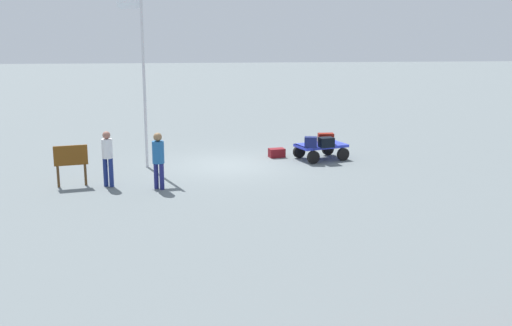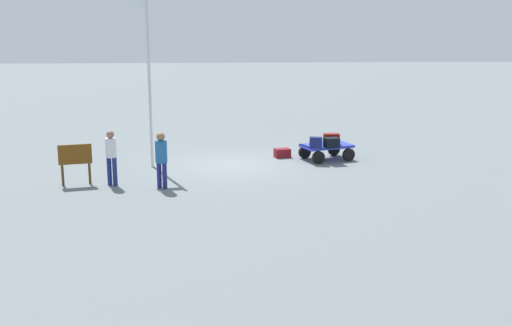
{
  "view_description": "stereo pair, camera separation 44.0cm",
  "coord_description": "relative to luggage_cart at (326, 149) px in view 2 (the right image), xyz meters",
  "views": [
    {
      "loc": [
        0.96,
        21.44,
        4.87
      ],
      "look_at": [
        -0.43,
        6.0,
        1.4
      ],
      "focal_mm": 43.64,
      "sensor_mm": 36.0,
      "label": 1
    },
    {
      "loc": [
        0.52,
        21.47,
        4.87
      ],
      "look_at": [
        -0.43,
        6.0,
        1.4
      ],
      "focal_mm": 43.64,
      "sensor_mm": 36.0,
      "label": 2
    }
  ],
  "objects": [
    {
      "name": "luggage_cart",
      "position": [
        0.0,
        0.0,
        0.0
      ],
      "size": [
        2.02,
        1.69,
        0.57
      ],
      "color": "blue",
      "rests_on": "ground"
    },
    {
      "name": "ground_plane",
      "position": [
        3.41,
        0.67,
        -0.42
      ],
      "size": [
        120.0,
        120.0,
        0.0
      ],
      "primitive_type": "plane",
      "color": "slate"
    },
    {
      "name": "flagpole",
      "position": [
        6.32,
        0.74,
        3.0
      ],
      "size": [
        0.83,
        0.16,
        5.98
      ],
      "color": "silver",
      "rests_on": "ground"
    },
    {
      "name": "suitcase_grey",
      "position": [
        -0.1,
        0.55,
        0.32
      ],
      "size": [
        0.58,
        0.49,
        0.35
      ],
      "color": "black",
      "rests_on": "luggage_cart"
    },
    {
      "name": "worker_lead",
      "position": [
        5.66,
        3.75,
        0.61
      ],
      "size": [
        0.49,
        0.49,
        1.73
      ],
      "color": "navy",
      "rests_on": "ground"
    },
    {
      "name": "suitcase_tan",
      "position": [
        1.56,
        -0.52,
        -0.25
      ],
      "size": [
        0.64,
        0.49,
        0.33
      ],
      "color": "maroon",
      "rests_on": "ground"
    },
    {
      "name": "suitcase_maroon",
      "position": [
        0.47,
        0.58,
        0.34
      ],
      "size": [
        0.49,
        0.37,
        0.38
      ],
      "color": "#121B53",
      "rests_on": "luggage_cart"
    },
    {
      "name": "signboard",
      "position": [
        8.34,
        3.17,
        0.43
      ],
      "size": [
        0.99,
        0.29,
        1.27
      ],
      "color": "#4C3319",
      "rests_on": "ground"
    },
    {
      "name": "worker_trailing",
      "position": [
        7.22,
        3.3,
        0.59
      ],
      "size": [
        0.43,
        0.43,
        1.72
      ],
      "color": "navy",
      "rests_on": "ground"
    },
    {
      "name": "suitcase_dark",
      "position": [
        -0.19,
        -0.01,
        0.35
      ],
      "size": [
        0.56,
        0.33,
        0.4
      ],
      "color": "maroon",
      "rests_on": "luggage_cart"
    }
  ]
}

